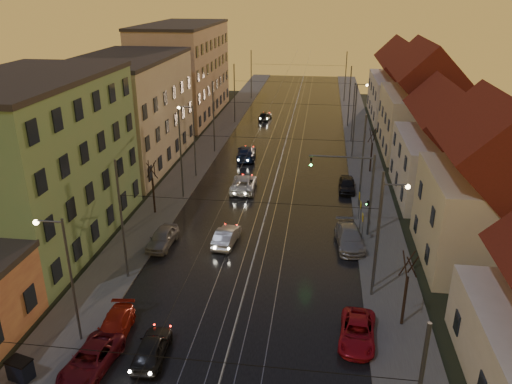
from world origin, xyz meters
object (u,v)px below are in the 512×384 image
at_px(parked_left_1, 91,360).
at_px(parked_right_1, 350,238).
at_px(street_lamp_3, 356,106).
at_px(dumpster, 20,370).
at_px(driving_car_1, 226,236).
at_px(driving_car_3, 246,153).
at_px(parked_left_3, 162,238).
at_px(street_lamp_1, 384,225).
at_px(parked_right_0, 357,332).
at_px(driving_car_4, 265,116).
at_px(traffic_light_mast, 360,185).
at_px(driving_car_0, 152,348).
at_px(street_lamp_0, 65,269).
at_px(driving_car_2, 244,184).
at_px(street_lamp_2, 191,134).
at_px(parked_left_2, 115,327).
at_px(parked_right_2, 347,185).

relative_size(parked_left_1, parked_right_1, 0.89).
distance_m(street_lamp_3, dumpster, 51.51).
distance_m(street_lamp_3, driving_car_1, 33.30).
height_order(driving_car_3, parked_left_3, driving_car_3).
height_order(street_lamp_1, driving_car_3, street_lamp_1).
distance_m(parked_left_1, parked_right_0, 15.17).
bearing_deg(parked_right_0, parked_left_3, 151.85).
distance_m(street_lamp_3, driving_car_4, 17.53).
height_order(driving_car_4, parked_right_1, parked_right_1).
bearing_deg(traffic_light_mast, parked_right_0, -92.51).
distance_m(driving_car_3, parked_left_1, 37.32).
xyz_separation_m(driving_car_0, driving_car_4, (-0.06, 55.46, -0.02)).
bearing_deg(street_lamp_0, driving_car_0, -9.72).
bearing_deg(parked_right_1, driving_car_2, 128.14).
distance_m(driving_car_2, driving_car_4, 29.81).
height_order(street_lamp_2, driving_car_2, street_lamp_2).
bearing_deg(street_lamp_0, parked_left_1, -47.97).
bearing_deg(driving_car_1, parked_left_2, 75.06).
relative_size(street_lamp_3, parked_left_2, 1.89).
bearing_deg(parked_right_1, parked_left_2, -142.90).
distance_m(parked_left_1, parked_left_3, 14.27).
relative_size(driving_car_2, driving_car_4, 1.35).
bearing_deg(driving_car_4, parked_left_3, 91.99).
relative_size(street_lamp_1, parked_left_1, 1.75).
xyz_separation_m(parked_left_1, parked_left_3, (-0.46, 14.27, 0.08)).
bearing_deg(driving_car_0, street_lamp_3, -109.19).
height_order(street_lamp_3, parked_left_3, street_lamp_3).
relative_size(parked_right_1, parked_right_2, 1.25).
xyz_separation_m(street_lamp_0, driving_car_2, (6.15, 24.82, -4.15)).
xyz_separation_m(driving_car_0, driving_car_2, (1.19, 25.67, 0.05)).
height_order(street_lamp_0, traffic_light_mast, street_lamp_0).
bearing_deg(driving_car_0, dumpster, 19.83).
height_order(driving_car_0, parked_right_2, parked_right_2).
distance_m(driving_car_4, dumpster, 58.41).
bearing_deg(parked_right_0, street_lamp_3, 92.93).
bearing_deg(driving_car_2, parked_right_1, 131.59).
bearing_deg(driving_car_3, street_lamp_1, 110.75).
xyz_separation_m(street_lamp_0, dumpster, (-1.34, -3.47, -4.19)).
bearing_deg(street_lamp_2, parked_left_1, -86.28).
distance_m(street_lamp_2, parked_left_3, 16.52).
xyz_separation_m(street_lamp_0, driving_car_1, (6.58, 13.08, -4.19)).
height_order(driving_car_2, driving_car_4, driving_car_2).
distance_m(driving_car_0, parked_right_2, 29.29).
bearing_deg(parked_left_3, parked_left_2, -84.38).
bearing_deg(street_lamp_2, driving_car_1, -66.21).
xyz_separation_m(street_lamp_3, dumpster, (-19.55, -47.47, -4.19)).
height_order(street_lamp_3, driving_car_0, street_lamp_3).
height_order(driving_car_1, parked_left_1, driving_car_1).
xyz_separation_m(parked_right_1, parked_right_2, (0.21, 11.95, -0.05)).
distance_m(street_lamp_0, parked_left_1, 5.16).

